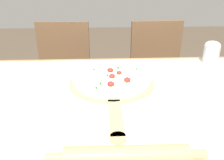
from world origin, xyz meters
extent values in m
cube|color=#A87F51|center=(0.00, 0.00, 0.73)|extent=(1.34, 0.98, 0.03)
cylinder|color=#A87F51|center=(-0.62, 0.43, 0.36)|extent=(0.06, 0.06, 0.72)
cylinder|color=#A87F51|center=(0.62, 0.43, 0.36)|extent=(0.06, 0.06, 0.72)
cube|color=white|center=(0.00, 0.00, 0.75)|extent=(1.26, 0.90, 0.00)
cylinder|color=tan|center=(-0.03, 0.13, 0.76)|extent=(0.37, 0.37, 0.01)
cube|color=tan|center=(-0.03, -0.14, 0.76)|extent=(0.04, 0.23, 0.01)
cylinder|color=tan|center=(-0.03, -0.26, 0.76)|extent=(0.05, 0.05, 0.01)
cylinder|color=beige|center=(-0.03, 0.13, 0.77)|extent=(0.34, 0.34, 0.02)
torus|color=beige|center=(-0.03, 0.13, 0.78)|extent=(0.34, 0.34, 0.02)
cylinder|color=white|center=(-0.03, 0.13, 0.78)|extent=(0.30, 0.30, 0.00)
ellipsoid|color=red|center=(0.01, 0.17, 0.79)|extent=(0.02, 0.02, 0.01)
ellipsoid|color=red|center=(-0.03, 0.13, 0.79)|extent=(0.03, 0.03, 0.02)
ellipsoid|color=red|center=(-0.03, 0.05, 0.79)|extent=(0.03, 0.03, 0.02)
ellipsoid|color=red|center=(0.04, 0.09, 0.79)|extent=(0.03, 0.03, 0.02)
ellipsoid|color=red|center=(-0.03, 0.20, 0.79)|extent=(0.03, 0.03, 0.02)
cube|color=#387533|center=(0.04, 0.12, 0.79)|extent=(0.01, 0.01, 0.01)
cube|color=#387533|center=(-0.03, 0.12, 0.79)|extent=(0.01, 0.01, 0.01)
cube|color=#387533|center=(-0.11, 0.22, 0.79)|extent=(0.01, 0.01, 0.01)
cube|color=#387533|center=(-0.02, 0.14, 0.79)|extent=(0.01, 0.01, 0.01)
cube|color=#387533|center=(-0.04, 0.14, 0.79)|extent=(0.01, 0.01, 0.01)
cube|color=#387533|center=(-0.09, 0.02, 0.79)|extent=(0.01, 0.01, 0.01)
cube|color=#387533|center=(0.03, 0.07, 0.79)|extent=(0.01, 0.01, 0.01)
cube|color=#387533|center=(0.01, 0.23, 0.79)|extent=(0.01, 0.01, 0.01)
cube|color=#387533|center=(-0.08, 0.06, 0.79)|extent=(0.01, 0.01, 0.01)
cube|color=#387533|center=(0.09, 0.21, 0.79)|extent=(0.01, 0.01, 0.01)
cylinder|color=tan|center=(-0.01, -0.36, 0.78)|extent=(0.31, 0.06, 0.05)
cylinder|color=tan|center=(-0.19, -0.35, 0.78)|extent=(0.05, 0.03, 0.03)
cylinder|color=tan|center=(0.17, -0.36, 0.78)|extent=(0.05, 0.03, 0.03)
cube|color=brown|center=(-0.35, 0.72, 0.44)|extent=(0.41, 0.41, 0.02)
cube|color=brown|center=(-0.35, 0.90, 0.67)|extent=(0.38, 0.05, 0.44)
cylinder|color=brown|center=(-0.52, 0.57, 0.21)|extent=(0.04, 0.04, 0.42)
cylinder|color=brown|center=(-0.20, 0.56, 0.21)|extent=(0.04, 0.04, 0.42)
cylinder|color=brown|center=(-0.51, 0.89, 0.21)|extent=(0.04, 0.04, 0.42)
cylinder|color=brown|center=(-0.19, 0.88, 0.21)|extent=(0.04, 0.04, 0.42)
cube|color=brown|center=(0.35, 0.72, 0.44)|extent=(0.42, 0.42, 0.02)
cube|color=brown|center=(0.34, 0.90, 0.67)|extent=(0.38, 0.05, 0.44)
cylinder|color=brown|center=(0.20, 0.56, 0.21)|extent=(0.04, 0.04, 0.42)
cylinder|color=brown|center=(0.52, 0.57, 0.21)|extent=(0.04, 0.04, 0.42)
cylinder|color=brown|center=(0.19, 0.88, 0.21)|extent=(0.04, 0.04, 0.42)
cylinder|color=brown|center=(0.51, 0.89, 0.21)|extent=(0.04, 0.04, 0.42)
cylinder|color=#B2B7BC|center=(0.52, 0.37, 0.80)|extent=(0.08, 0.08, 0.09)
ellipsoid|color=white|center=(0.52, 0.37, 0.85)|extent=(0.08, 0.08, 0.04)
camera|label=1|loc=(-0.07, -0.81, 1.19)|focal=38.00mm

